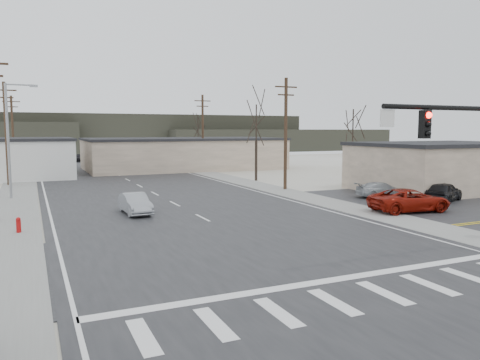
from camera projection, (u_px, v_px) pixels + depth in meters
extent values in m
plane|color=silver|center=(262.00, 249.00, 21.39)|extent=(140.00, 140.00, 0.00)
cube|color=black|center=(171.00, 202.00, 34.99)|extent=(18.00, 110.00, 0.05)
cube|color=black|center=(262.00, 248.00, 21.39)|extent=(90.00, 10.00, 0.04)
cube|color=black|center=(464.00, 202.00, 34.99)|extent=(18.00, 20.00, 0.03)
cube|color=gray|center=(16.00, 202.00, 35.20)|extent=(3.00, 90.00, 0.06)
cube|color=gray|center=(266.00, 187.00, 43.85)|extent=(3.00, 90.00, 0.06)
cylinder|color=black|center=(472.00, 108.00, 17.39)|extent=(8.40, 0.18, 0.18)
cube|color=black|center=(425.00, 124.00, 16.52)|extent=(0.32, 0.30, 1.00)
sphere|color=#FF0C05|center=(429.00, 115.00, 16.33)|extent=(0.22, 0.22, 0.22)
cube|color=silver|center=(387.00, 118.00, 15.80)|extent=(0.60, 0.04, 0.60)
cylinder|color=#A50C0C|center=(19.00, 227.00, 24.45)|extent=(0.24, 0.24, 0.70)
sphere|color=#A50C0C|center=(18.00, 219.00, 24.41)|extent=(0.24, 0.24, 0.24)
cube|color=beige|center=(183.00, 154.00, 65.16)|extent=(26.00, 14.00, 4.00)
cube|color=black|center=(183.00, 139.00, 64.93)|extent=(26.30, 14.30, 0.30)
cube|color=beige|center=(440.00, 168.00, 41.85)|extent=(14.00, 10.00, 4.00)
cube|color=black|center=(441.00, 144.00, 41.62)|extent=(14.30, 10.30, 0.30)
cylinder|color=#3F2E1D|center=(6.00, 134.00, 45.19)|extent=(0.30, 0.30, 10.00)
cube|color=#3F2E1D|center=(4.00, 90.00, 44.74)|extent=(2.20, 0.12, 0.12)
cube|color=#3F2E1D|center=(4.00, 97.00, 44.81)|extent=(1.60, 0.12, 0.12)
cylinder|color=#3F2E1D|center=(13.00, 133.00, 63.32)|extent=(0.30, 0.30, 10.00)
cube|color=#3F2E1D|center=(11.00, 102.00, 62.87)|extent=(2.20, 0.12, 0.12)
cube|color=#3F2E1D|center=(11.00, 107.00, 62.95)|extent=(1.60, 0.12, 0.12)
cylinder|color=#3F2E1D|center=(286.00, 134.00, 41.87)|extent=(0.30, 0.30, 10.00)
cube|color=#3F2E1D|center=(286.00, 87.00, 41.42)|extent=(2.20, 0.12, 0.12)
cube|color=#3F2E1D|center=(286.00, 95.00, 41.50)|extent=(1.60, 0.12, 0.12)
cylinder|color=#3F2E1D|center=(203.00, 133.00, 61.82)|extent=(0.30, 0.30, 10.00)
cube|color=#3F2E1D|center=(202.00, 101.00, 61.37)|extent=(2.20, 0.12, 0.12)
cube|color=#3F2E1D|center=(203.00, 106.00, 61.45)|extent=(1.60, 0.12, 0.12)
cylinder|color=gray|center=(8.00, 142.00, 36.37)|extent=(0.20, 0.20, 9.00)
cylinder|color=gray|center=(20.00, 85.00, 36.31)|extent=(2.00, 0.12, 0.12)
cube|color=gray|center=(34.00, 86.00, 36.73)|extent=(0.60, 0.25, 0.18)
cylinder|color=#2E231C|center=(256.00, 161.00, 49.84)|extent=(0.28, 0.28, 4.25)
cylinder|color=#2E231C|center=(256.00, 125.00, 49.43)|extent=(0.14, 0.14, 4.25)
cylinder|color=#2E231C|center=(198.00, 151.00, 74.45)|extent=(0.28, 0.28, 4.00)
cylinder|color=#2E231C|center=(198.00, 129.00, 74.06)|extent=(0.14, 0.14, 4.00)
cylinder|color=#2E231C|center=(352.00, 162.00, 50.10)|extent=(0.28, 0.28, 4.00)
cylinder|color=#2E231C|center=(353.00, 128.00, 49.72)|extent=(0.14, 0.14, 4.00)
cube|color=#333026|center=(139.00, 134.00, 114.08)|extent=(80.00, 18.00, 9.00)
cube|color=#333026|center=(277.00, 140.00, 123.10)|extent=(60.00, 18.00, 5.50)
imported|color=#909399|center=(135.00, 203.00, 30.00)|extent=(1.57, 4.06, 1.32)
imported|color=black|center=(151.00, 165.00, 60.87)|extent=(3.44, 6.17, 1.69)
imported|color=black|center=(79.00, 158.00, 79.47)|extent=(2.69, 4.23, 1.34)
imported|color=maroon|center=(410.00, 200.00, 30.83)|extent=(5.67, 3.13, 1.50)
imported|color=black|center=(444.00, 192.00, 35.21)|extent=(4.63, 3.38, 1.47)
imported|color=black|center=(414.00, 181.00, 41.67)|extent=(5.03, 2.19, 1.61)
imported|color=#999EA3|center=(382.00, 190.00, 37.36)|extent=(4.38, 2.43, 1.20)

